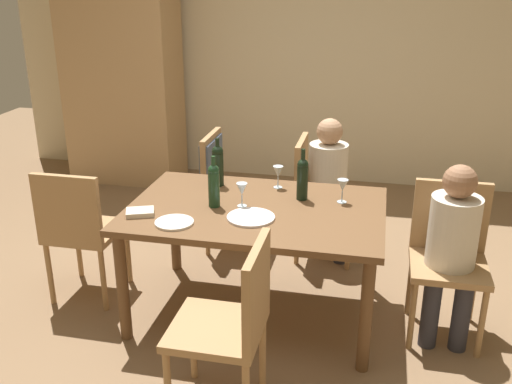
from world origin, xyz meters
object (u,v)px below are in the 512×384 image
chair_right_end (449,249)px  person_man_bearded (331,179)px  chair_left_end (79,226)px  wine_glass_centre (343,186)px  wine_glass_near_right (242,190)px  dinner_plate_host (251,217)px  wine_bottle_dark_red (302,178)px  wine_bottle_short_olive (218,164)px  wine_bottle_tall_green (214,184)px  chair_far_left (221,175)px  dining_table (256,220)px  chair_far_right (315,190)px  wine_glass_near_left (278,172)px  chair_near (234,318)px  armoire_cabinet (122,74)px  person_woman_host (453,242)px  dinner_plate_guest_left (174,222)px

chair_right_end → person_man_bearded: (-0.78, 0.81, 0.10)m
chair_left_end → wine_glass_centre: 1.70m
wine_glass_near_right → dinner_plate_host: wine_glass_near_right is taller
wine_bottle_dark_red → wine_bottle_short_olive: size_ratio=1.01×
wine_bottle_tall_green → wine_bottle_short_olive: (-0.08, 0.36, 0.00)m
chair_right_end → wine_bottle_dark_red: size_ratio=2.80×
chair_far_left → dining_table: bearing=27.8°
chair_right_end → wine_bottle_short_olive: wine_bottle_short_olive is taller
wine_glass_centre → wine_glass_near_right: same height
chair_right_end → chair_far_right: 1.20m
wine_bottle_dark_red → wine_glass_near_left: wine_bottle_dark_red is taller
dining_table → wine_glass_near_right: 0.21m
wine_bottle_tall_green → chair_near: bearing=-68.5°
armoire_cabinet → dinner_plate_host: bearing=-52.4°
chair_far_right → person_man_bearded: (0.11, -0.00, 0.10)m
person_woman_host → dinner_plate_host: (-1.14, -0.15, 0.11)m
wine_bottle_short_olive → dinner_plate_host: size_ratio=1.16×
wine_glass_near_right → wine_glass_near_left: bearing=66.6°
chair_far_left → wine_bottle_short_olive: bearing=13.9°
dining_table → wine_bottle_short_olive: wine_bottle_short_olive is taller
chair_far_right → dinner_plate_host: chair_far_right is taller
chair_far_right → chair_far_left: size_ratio=1.00×
wine_bottle_short_olive → wine_glass_centre: 0.84m
dining_table → dinner_plate_host: 0.19m
wine_bottle_tall_green → dinner_plate_guest_left: size_ratio=1.44×
wine_bottle_tall_green → wine_bottle_dark_red: 0.55m
dinner_plate_guest_left → person_woman_host: bearing=11.2°
wine_bottle_dark_red → chair_far_left: bearing=136.0°
person_woman_host → wine_bottle_tall_green: bearing=0.4°
chair_left_end → dining_table: bearing=4.3°
chair_right_end → wine_bottle_dark_red: bearing=-6.9°
wine_glass_near_right → chair_far_left: bearing=113.3°
wine_bottle_dark_red → chair_near: bearing=-98.6°
chair_far_right → chair_near: bearing=-5.5°
dining_table → wine_bottle_tall_green: bearing=-171.8°
dining_table → person_woman_host: person_woman_host is taller
dinner_plate_host → dinner_plate_guest_left: same height
armoire_cabinet → chair_left_end: (0.72, -2.35, -0.56)m
chair_right_end → chair_left_end: bearing=4.3°
chair_far_left → dinner_plate_guest_left: bearing=3.2°
chair_left_end → person_man_bearded: (1.52, 0.98, 0.10)m
chair_far_left → wine_bottle_short_olive: (0.14, -0.57, 0.29)m
person_woman_host → wine_glass_near_left: person_woman_host is taller
chair_right_end → wine_glass_near_left: 1.16m
chair_far_right → person_man_bearded: 0.15m
chair_far_left → chair_near: bearing=17.3°
armoire_cabinet → wine_glass_centre: bearing=-41.1°
wine_bottle_tall_green → wine_glass_near_left: bearing=51.4°
chair_near → chair_far_left: bearing=17.3°
dining_table → wine_glass_centre: bearing=21.3°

